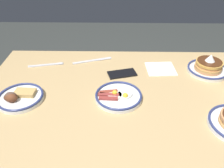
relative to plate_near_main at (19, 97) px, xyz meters
name	(u,v)px	position (x,y,z in m)	size (l,w,h in m)	color
dining_table	(118,108)	(-0.44, -0.04, -0.09)	(1.30, 0.87, 0.76)	tan
plate_near_main	(19,97)	(0.00, 0.00, 0.00)	(0.20, 0.20, 0.05)	white
plate_center_pancakes	(208,67)	(-0.91, -0.25, 0.01)	(0.21, 0.21, 0.10)	silver
plate_far_side	(117,96)	(-0.43, -0.02, 0.00)	(0.21, 0.21, 0.04)	white
cell_phone	(122,74)	(-0.46, -0.22, -0.01)	(0.14, 0.07, 0.01)	black
paper_napkin	(161,69)	(-0.67, -0.28, -0.01)	(0.15, 0.14, 0.00)	white
fork_near	(46,65)	(-0.04, -0.30, -0.01)	(0.19, 0.06, 0.01)	silver
butter_knife	(92,61)	(-0.29, -0.36, -0.01)	(0.22, 0.09, 0.01)	silver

